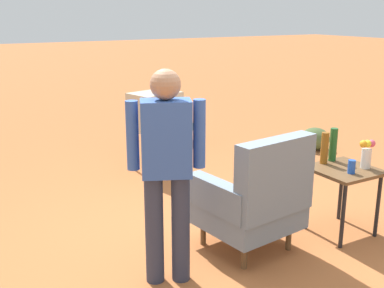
{
  "coord_description": "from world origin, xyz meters",
  "views": [
    {
      "loc": [
        2.12,
        3.22,
        2.02
      ],
      "look_at": [
        -0.33,
        -1.05,
        0.65
      ],
      "focal_mm": 44.69,
      "sensor_mm": 36.0,
      "label": 1
    }
  ],
  "objects_px": {
    "armchair": "(255,198)",
    "soda_can_blue": "(352,167)",
    "person_standing": "(167,165)",
    "flower_vase": "(367,152)",
    "tv_on_stand": "(155,112)",
    "bottle_wine_green": "(333,145)",
    "side_table": "(344,178)",
    "bottle_tall_amber": "(325,148)"
  },
  "relations": [
    {
      "from": "tv_on_stand",
      "to": "flower_vase",
      "type": "distance_m",
      "value": 2.76
    },
    {
      "from": "person_standing",
      "to": "tv_on_stand",
      "type": "bearing_deg",
      "value": -113.8
    },
    {
      "from": "side_table",
      "to": "person_standing",
      "type": "xyz_separation_m",
      "value": [
        1.79,
        -0.07,
        0.4
      ]
    },
    {
      "from": "flower_vase",
      "to": "tv_on_stand",
      "type": "bearing_deg",
      "value": -71.64
    },
    {
      "from": "tv_on_stand",
      "to": "person_standing",
      "type": "distance_m",
      "value": 2.7
    },
    {
      "from": "armchair",
      "to": "soda_can_blue",
      "type": "bearing_deg",
      "value": 165.14
    },
    {
      "from": "side_table",
      "to": "soda_can_blue",
      "type": "height_order",
      "value": "soda_can_blue"
    },
    {
      "from": "bottle_wine_green",
      "to": "tv_on_stand",
      "type": "bearing_deg",
      "value": -71.53
    },
    {
      "from": "bottle_wine_green",
      "to": "bottle_tall_amber",
      "type": "xyz_separation_m",
      "value": [
        0.13,
        0.02,
        -0.01
      ]
    },
    {
      "from": "armchair",
      "to": "flower_vase",
      "type": "xyz_separation_m",
      "value": [
        -1.11,
        0.19,
        0.29
      ]
    },
    {
      "from": "armchair",
      "to": "soda_can_blue",
      "type": "relative_size",
      "value": 8.69
    },
    {
      "from": "tv_on_stand",
      "to": "armchair",
      "type": "bearing_deg",
      "value": 84.45
    },
    {
      "from": "side_table",
      "to": "tv_on_stand",
      "type": "height_order",
      "value": "tv_on_stand"
    },
    {
      "from": "armchair",
      "to": "flower_vase",
      "type": "relative_size",
      "value": 4.0
    },
    {
      "from": "side_table",
      "to": "soda_can_blue",
      "type": "bearing_deg",
      "value": 65.53
    },
    {
      "from": "soda_can_blue",
      "to": "flower_vase",
      "type": "bearing_deg",
      "value": -169.5
    },
    {
      "from": "armchair",
      "to": "bottle_wine_green",
      "type": "height_order",
      "value": "armchair"
    },
    {
      "from": "bottle_tall_amber",
      "to": "tv_on_stand",
      "type": "bearing_deg",
      "value": -74.68
    },
    {
      "from": "side_table",
      "to": "soda_can_blue",
      "type": "xyz_separation_m",
      "value": [
        0.06,
        0.12,
        0.16
      ]
    },
    {
      "from": "side_table",
      "to": "person_standing",
      "type": "bearing_deg",
      "value": -2.28
    },
    {
      "from": "tv_on_stand",
      "to": "bottle_wine_green",
      "type": "height_order",
      "value": "tv_on_stand"
    },
    {
      "from": "bottle_tall_amber",
      "to": "flower_vase",
      "type": "distance_m",
      "value": 0.37
    },
    {
      "from": "tv_on_stand",
      "to": "flower_vase",
      "type": "height_order",
      "value": "tv_on_stand"
    },
    {
      "from": "person_standing",
      "to": "flower_vase",
      "type": "distance_m",
      "value": 1.97
    },
    {
      "from": "side_table",
      "to": "tv_on_stand",
      "type": "distance_m",
      "value": 2.65
    },
    {
      "from": "side_table",
      "to": "bottle_wine_green",
      "type": "height_order",
      "value": "bottle_wine_green"
    },
    {
      "from": "armchair",
      "to": "soda_can_blue",
      "type": "xyz_separation_m",
      "value": [
        -0.88,
        0.23,
        0.2
      ]
    },
    {
      "from": "armchair",
      "to": "flower_vase",
      "type": "bearing_deg",
      "value": 170.26
    },
    {
      "from": "tv_on_stand",
      "to": "bottle_wine_green",
      "type": "bearing_deg",
      "value": 108.47
    },
    {
      "from": "person_standing",
      "to": "bottle_tall_amber",
      "type": "distance_m",
      "value": 1.74
    },
    {
      "from": "person_standing",
      "to": "bottle_wine_green",
      "type": "distance_m",
      "value": 1.87
    },
    {
      "from": "bottle_tall_amber",
      "to": "flower_vase",
      "type": "bearing_deg",
      "value": 128.5
    },
    {
      "from": "person_standing",
      "to": "flower_vase",
      "type": "relative_size",
      "value": 6.19
    },
    {
      "from": "person_standing",
      "to": "soda_can_blue",
      "type": "bearing_deg",
      "value": 173.59
    },
    {
      "from": "tv_on_stand",
      "to": "bottle_wine_green",
      "type": "relative_size",
      "value": 3.22
    },
    {
      "from": "armchair",
      "to": "person_standing",
      "type": "bearing_deg",
      "value": 2.56
    },
    {
      "from": "armchair",
      "to": "person_standing",
      "type": "distance_m",
      "value": 0.96
    },
    {
      "from": "tv_on_stand",
      "to": "flower_vase",
      "type": "bearing_deg",
      "value": 108.36
    },
    {
      "from": "side_table",
      "to": "bottle_tall_amber",
      "type": "distance_m",
      "value": 0.33
    },
    {
      "from": "side_table",
      "to": "flower_vase",
      "type": "bearing_deg",
      "value": 155.15
    },
    {
      "from": "armchair",
      "to": "tv_on_stand",
      "type": "height_order",
      "value": "armchair"
    },
    {
      "from": "person_standing",
      "to": "bottle_wine_green",
      "type": "height_order",
      "value": "person_standing"
    }
  ]
}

